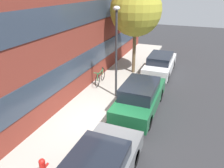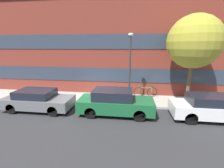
{
  "view_description": "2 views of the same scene",
  "coord_description": "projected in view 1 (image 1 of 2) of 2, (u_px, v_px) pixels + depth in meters",
  "views": [
    {
      "loc": [
        -7.46,
        -3.16,
        5.53
      ],
      "look_at": [
        0.71,
        0.06,
        1.58
      ],
      "focal_mm": 35.0,
      "sensor_mm": 36.0,
      "label": 1
    },
    {
      "loc": [
        2.39,
        -9.22,
        3.92
      ],
      "look_at": [
        1.17,
        0.23,
        1.51
      ],
      "focal_mm": 24.0,
      "sensor_mm": 36.0,
      "label": 2
    }
  ],
  "objects": [
    {
      "name": "lamp_post",
      "position": [
        116.0,
        44.0,
        10.54
      ],
      "size": [
        0.32,
        0.32,
        4.57
      ],
      "color": "#2D2D30",
      "rests_on": "sidewalk_strip"
    },
    {
      "name": "parked_car_green",
      "position": [
        140.0,
        97.0,
        10.29
      ],
      "size": [
        4.33,
        1.66,
        1.5
      ],
      "color": "#195B33",
      "rests_on": "ground_plane"
    },
    {
      "name": "bicycle",
      "position": [
        100.0,
        77.0,
        13.05
      ],
      "size": [
        1.79,
        0.44,
        0.86
      ],
      "rotation": [
        0.0,
        0.0,
        3.24
      ],
      "color": "black",
      "rests_on": "sidewalk_strip"
    },
    {
      "name": "rowhouse_facade",
      "position": [
        43.0,
        30.0,
        9.02
      ],
      "size": [
        28.0,
        1.02,
        7.74
      ],
      "color": "maroon",
      "rests_on": "ground_plane"
    },
    {
      "name": "ground_plane",
      "position": [
        107.0,
        123.0,
        9.65
      ],
      "size": [
        56.0,
        56.0,
        0.0
      ],
      "primitive_type": "plane",
      "color": "#2B2B2D"
    },
    {
      "name": "sidewalk_strip",
      "position": [
        83.0,
        116.0,
        10.03
      ],
      "size": [
        28.0,
        2.43,
        0.14
      ],
      "color": "#A8A399",
      "rests_on": "ground_plane"
    },
    {
      "name": "parked_car_white",
      "position": [
        160.0,
        64.0,
        14.81
      ],
      "size": [
        4.37,
        1.61,
        1.38
      ],
      "color": "silver",
      "rests_on": "ground_plane"
    },
    {
      "name": "street_tree",
      "position": [
        136.0,
        10.0,
        13.3
      ],
      "size": [
        3.18,
        3.18,
        5.62
      ],
      "color": "brown",
      "rests_on": "sidewalk_strip"
    }
  ]
}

